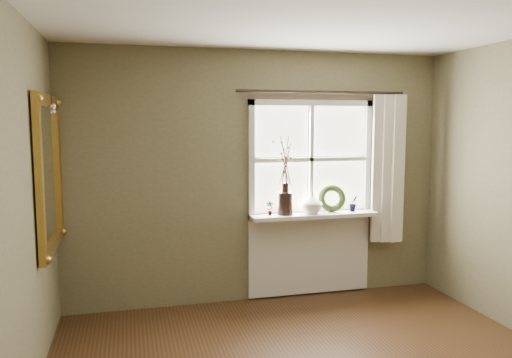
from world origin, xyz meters
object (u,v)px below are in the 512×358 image
at_px(dark_jug, 285,203).
at_px(cream_vase, 312,203).
at_px(wreath, 332,201).
at_px(gilt_mirror, 49,173).

height_order(dark_jug, cream_vase, dark_jug).
xyz_separation_m(wreath, gilt_mirror, (-2.73, -0.46, 0.42)).
bearing_deg(cream_vase, gilt_mirror, -170.42).
bearing_deg(dark_jug, cream_vase, 0.00).
distance_m(dark_jug, wreath, 0.54).
bearing_deg(cream_vase, dark_jug, 180.00).
height_order(cream_vase, gilt_mirror, gilt_mirror).
distance_m(cream_vase, wreath, 0.25).
bearing_deg(gilt_mirror, wreath, 9.56).
bearing_deg(wreath, cream_vase, -155.89).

